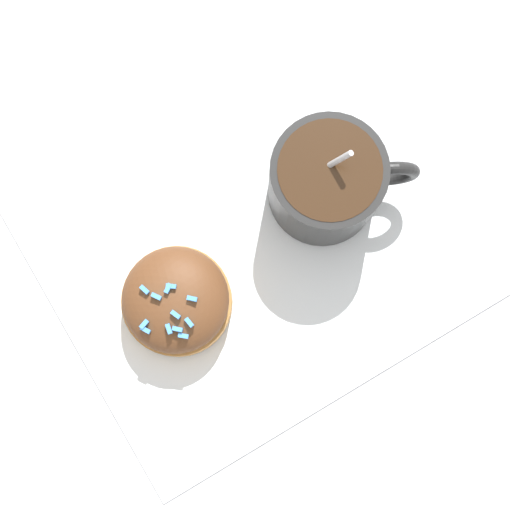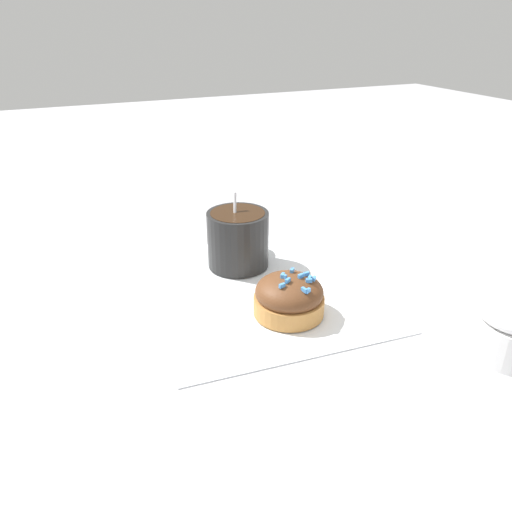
% 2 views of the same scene
% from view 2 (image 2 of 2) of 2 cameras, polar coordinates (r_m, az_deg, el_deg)
% --- Properties ---
extents(ground_plane, '(3.00, 3.00, 0.00)m').
position_cam_2_polar(ground_plane, '(0.62, 0.32, -3.80)').
color(ground_plane, '#B2B2B7').
extents(paper_napkin, '(0.32, 0.28, 0.00)m').
position_cam_2_polar(paper_napkin, '(0.62, 0.32, -3.68)').
color(paper_napkin, white).
rests_on(paper_napkin, ground_plane).
extents(coffee_cup, '(0.10, 0.08, 0.10)m').
position_cam_2_polar(coffee_cup, '(0.66, -2.36, 2.21)').
color(coffee_cup, black).
rests_on(coffee_cup, paper_napkin).
extents(frosted_pastry, '(0.08, 0.08, 0.05)m').
position_cam_2_polar(frosted_pastry, '(0.56, 3.80, -4.66)').
color(frosted_pastry, '#C18442').
rests_on(frosted_pastry, paper_napkin).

